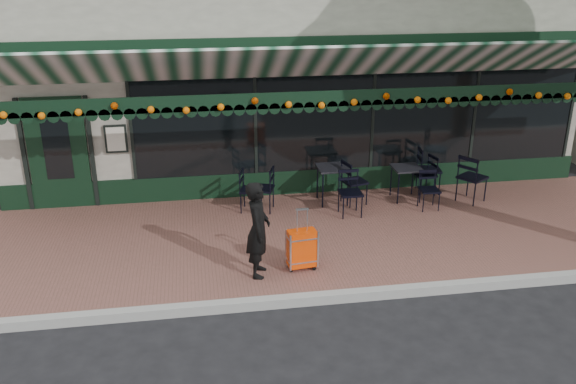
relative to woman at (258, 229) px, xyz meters
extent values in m
plane|color=black|center=(1.34, -0.66, -0.91)|extent=(80.00, 80.00, 0.00)
cube|color=brown|center=(1.34, 1.34, -0.84)|extent=(18.00, 4.00, 0.15)
cube|color=#9E9E99|center=(1.34, -0.74, -0.84)|extent=(18.00, 0.16, 0.15)
cube|color=gray|center=(1.34, 7.34, 1.34)|extent=(12.00, 8.00, 4.50)
cube|color=black|center=(2.54, 3.32, 0.74)|extent=(9.20, 0.04, 2.00)
cube|color=black|center=(-3.46, 3.32, 0.34)|extent=(1.10, 0.07, 2.20)
cube|color=silver|center=(-2.36, 3.28, 0.59)|extent=(0.42, 0.04, 0.55)
cube|color=black|center=(1.34, 1.86, 1.55)|extent=(12.00, 0.03, 0.28)
cylinder|color=orange|center=(1.34, 1.80, 1.53)|extent=(11.60, 0.12, 0.12)
imported|color=black|center=(0.00, 0.00, 0.00)|extent=(0.47, 0.62, 1.52)
cube|color=#EB3E07|center=(0.69, 0.07, -0.41)|extent=(0.47, 0.30, 0.59)
cube|color=black|center=(0.69, 0.07, -0.73)|extent=(0.47, 0.30, 0.06)
cube|color=silver|center=(0.69, 0.07, 0.07)|extent=(0.20, 0.05, 0.37)
cube|color=black|center=(3.29, 2.65, -0.10)|extent=(0.55, 0.55, 0.04)
cylinder|color=black|center=(3.06, 2.41, -0.44)|extent=(0.03, 0.03, 0.65)
cylinder|color=black|center=(3.52, 2.41, -0.44)|extent=(0.03, 0.03, 0.65)
cylinder|color=black|center=(3.06, 2.88, -0.44)|extent=(0.03, 0.03, 0.65)
cylinder|color=black|center=(3.52, 2.88, -0.44)|extent=(0.03, 0.03, 0.65)
cube|color=black|center=(1.80, 2.72, -0.03)|extent=(0.61, 0.61, 0.04)
cylinder|color=black|center=(1.54, 2.47, -0.41)|extent=(0.03, 0.03, 0.71)
cylinder|color=black|center=(2.05, 2.47, -0.41)|extent=(0.03, 0.03, 0.71)
cylinder|color=black|center=(1.54, 2.98, -0.41)|extent=(0.03, 0.03, 0.71)
cylinder|color=black|center=(2.05, 2.98, -0.41)|extent=(0.03, 0.03, 0.71)
camera|label=1|loc=(-0.88, -8.35, 3.88)|focal=38.00mm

